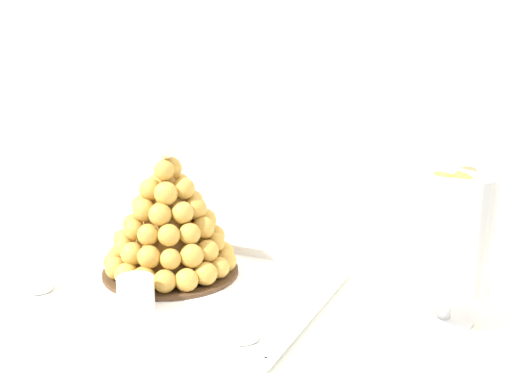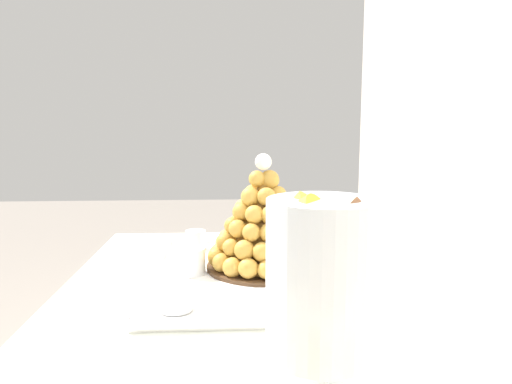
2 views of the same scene
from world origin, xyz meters
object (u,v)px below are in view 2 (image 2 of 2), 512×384
object	(u,v)px
macaron_goblet	(322,279)
creme_brulee_ramekin	(256,246)
croquembouche	(263,226)
dessert_cup_left	(196,240)
serving_tray	(244,274)
dessert_cup_mid_left	(191,262)
dessert_cup_centre	(176,299)
wine_glass	(326,220)

from	to	relation	value
macaron_goblet	creme_brulee_ramekin	bearing A→B (deg)	-176.22
croquembouche	dessert_cup_left	world-z (taller)	croquembouche
serving_tray	dessert_cup_left	distance (m)	0.25
dessert_cup_left	dessert_cup_mid_left	bearing A→B (deg)	1.23
croquembouche	dessert_cup_mid_left	size ratio (longest dim) A/B	4.17
dessert_cup_left	dessert_cup_centre	size ratio (longest dim) A/B	0.93
serving_tray	dessert_cup_left	bearing A→B (deg)	-150.10
dessert_cup_centre	wine_glass	xyz separation A→B (m)	(-0.29, 0.33, 0.08)
dessert_cup_centre	creme_brulee_ramekin	xyz separation A→B (m)	(-0.37, 0.17, -0.01)
serving_tray	dessert_cup_left	xyz separation A→B (m)	(-0.21, -0.12, 0.03)
dessert_cup_mid_left	macaron_goblet	size ratio (longest dim) A/B	0.23
croquembouche	creme_brulee_ramekin	bearing A→B (deg)	-176.32
dessert_cup_centre	wine_glass	size ratio (longest dim) A/B	0.39
macaron_goblet	wine_glass	distance (m)	0.58
croquembouche	creme_brulee_ramekin	distance (m)	0.16
dessert_cup_left	dessert_cup_mid_left	xyz separation A→B (m)	(0.21, 0.00, 0.00)
macaron_goblet	serving_tray	bearing A→B (deg)	-170.59
dessert_cup_left	dessert_cup_centre	bearing A→B (deg)	-0.90
croquembouche	dessert_cup_centre	xyz separation A→B (m)	(0.24, -0.17, -0.08)
dessert_cup_left	dessert_cup_mid_left	distance (m)	0.21
dessert_cup_left	croquembouche	bearing A→B (deg)	42.93
serving_tray	dessert_cup_mid_left	xyz separation A→B (m)	(-0.00, -0.12, 0.03)
dessert_cup_left	wine_glass	world-z (taller)	wine_glass
croquembouche	dessert_cup_mid_left	xyz separation A→B (m)	(0.03, -0.16, -0.07)
wine_glass	dessert_cup_left	bearing A→B (deg)	-110.51
dessert_cup_centre	dessert_cup_mid_left	bearing A→B (deg)	176.90
serving_tray	creme_brulee_ramekin	distance (m)	0.17
dessert_cup_mid_left	creme_brulee_ramekin	xyz separation A→B (m)	(-0.17, 0.15, -0.01)
croquembouche	wine_glass	bearing A→B (deg)	110.32
dessert_cup_left	macaron_goblet	xyz separation A→B (m)	(0.69, 0.20, 0.13)
dessert_cup_mid_left	macaron_goblet	world-z (taller)	macaron_goblet
creme_brulee_ramekin	serving_tray	bearing A→B (deg)	-12.46
croquembouche	macaron_goblet	world-z (taller)	croquembouche
dessert_cup_centre	creme_brulee_ramekin	distance (m)	0.41
serving_tray	wine_glass	xyz separation A→B (m)	(-0.09, 0.20, 0.10)
serving_tray	creme_brulee_ramekin	world-z (taller)	creme_brulee_ramekin
serving_tray	creme_brulee_ramekin	size ratio (longest dim) A/B	5.87
dessert_cup_left	wine_glass	bearing A→B (deg)	69.49
croquembouche	dessert_cup_centre	bearing A→B (deg)	-36.33
dessert_cup_left	creme_brulee_ramekin	bearing A→B (deg)	73.74
serving_tray	croquembouche	distance (m)	0.12
dessert_cup_left	dessert_cup_centre	distance (m)	0.42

